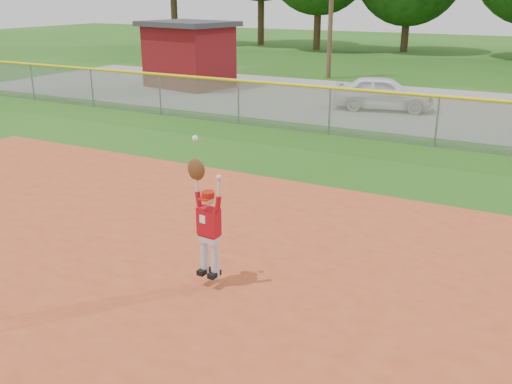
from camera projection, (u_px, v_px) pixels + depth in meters
ground at (295, 298)px, 8.53m from camera, size 120.00×120.00×0.00m
parking_strip at (467, 111)px, 21.85m from camera, size 44.00×10.00×0.03m
car_white_a at (383, 93)px, 21.88m from camera, size 4.02×2.30×1.29m
utility_shed at (189, 54)px, 26.98m from camera, size 4.63×3.91×3.06m
outfield_fence at (437, 118)px, 16.56m from camera, size 40.06×0.10×1.55m
ballplayer at (207, 219)px, 8.49m from camera, size 0.60×0.27×2.17m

